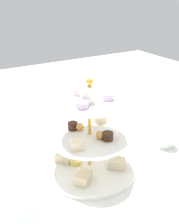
% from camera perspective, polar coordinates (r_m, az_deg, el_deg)
% --- Properties ---
extents(ground_plane, '(2.40, 2.40, 0.00)m').
position_cam_1_polar(ground_plane, '(0.82, -0.00, -11.75)').
color(ground_plane, silver).
extents(tiered_serving_stand, '(0.28, 0.28, 0.28)m').
position_cam_1_polar(tiered_serving_stand, '(0.77, -0.04, -6.61)').
color(tiered_serving_stand, white).
rests_on(tiered_serving_stand, ground_plane).
extents(water_glass_tall_right, '(0.07, 0.07, 0.13)m').
position_cam_1_polar(water_glass_tall_right, '(0.59, -12.25, -21.94)').
color(water_glass_tall_right, silver).
rests_on(water_glass_tall_right, ground_plane).
extents(water_glass_short_left, '(0.06, 0.06, 0.07)m').
position_cam_1_polar(water_glass_short_left, '(0.94, 16.01, -4.98)').
color(water_glass_short_left, silver).
rests_on(water_glass_short_left, ground_plane).
extents(water_glass_mid_back, '(0.06, 0.06, 0.09)m').
position_cam_1_polar(water_glass_mid_back, '(1.02, 1.71, -0.94)').
color(water_glass_mid_back, silver).
rests_on(water_glass_mid_back, ground_plane).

